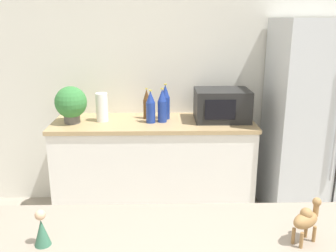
{
  "coord_description": "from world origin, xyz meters",
  "views": [
    {
      "loc": [
        -0.2,
        -0.84,
        1.79
      ],
      "look_at": [
        -0.15,
        1.39,
        1.15
      ],
      "focal_mm": 40.0,
      "sensor_mm": 36.0,
      "label": 1
    }
  ],
  "objects": [
    {
      "name": "back_bottle_3",
      "position": [
        -0.33,
        2.49,
        1.03
      ],
      "size": [
        0.06,
        0.06,
        0.28
      ],
      "color": "brown",
      "rests_on": "back_counter"
    },
    {
      "name": "back_bottle_1",
      "position": [
        -0.18,
        2.37,
        1.04
      ],
      "size": [
        0.08,
        0.08,
        0.3
      ],
      "color": "navy",
      "rests_on": "back_counter"
    },
    {
      "name": "back_bottle_2",
      "position": [
        -0.16,
        2.48,
        1.05
      ],
      "size": [
        0.08,
        0.08,
        0.32
      ],
      "color": "navy",
      "rests_on": "back_counter"
    },
    {
      "name": "refrigerator",
      "position": [
        1.26,
        2.34,
        0.89
      ],
      "size": [
        0.94,
        0.7,
        1.79
      ],
      "color": "silver",
      "rests_on": "ground_plane"
    },
    {
      "name": "microwave",
      "position": [
        0.35,
        2.42,
        1.04
      ],
      "size": [
        0.48,
        0.37,
        0.28
      ],
      "color": "black",
      "rests_on": "back_counter"
    },
    {
      "name": "potted_plant",
      "position": [
        -0.98,
        2.35,
        1.07
      ],
      "size": [
        0.28,
        0.28,
        0.33
      ],
      "color": "#595451",
      "rests_on": "back_counter"
    },
    {
      "name": "back_counter",
      "position": [
        -0.26,
        2.4,
        0.45
      ],
      "size": [
        1.8,
        0.63,
        0.9
      ],
      "color": "white",
      "rests_on": "ground_plane"
    },
    {
      "name": "wall_back",
      "position": [
        0.0,
        2.73,
        1.27
      ],
      "size": [
        8.0,
        0.06,
        2.55
      ],
      "color": "silver",
      "rests_on": "ground_plane"
    },
    {
      "name": "wise_man_figurine_crimson",
      "position": [
        -0.62,
        0.33,
        1.07
      ],
      "size": [
        0.06,
        0.06,
        0.14
      ],
      "color": "#33664C",
      "rests_on": "bar_counter"
    },
    {
      "name": "camel_figurine",
      "position": [
        0.32,
        0.33,
        1.11
      ],
      "size": [
        0.13,
        0.11,
        0.16
      ],
      "color": "olive",
      "rests_on": "bar_counter"
    },
    {
      "name": "back_bottle_0",
      "position": [
        -0.29,
        2.35,
        1.04
      ],
      "size": [
        0.08,
        0.08,
        0.29
      ],
      "color": "navy",
      "rests_on": "back_counter"
    },
    {
      "name": "paper_towel_roll",
      "position": [
        -0.72,
        2.41,
        1.02
      ],
      "size": [
        0.11,
        0.11,
        0.25
      ],
      "color": "white",
      "rests_on": "back_counter"
    }
  ]
}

